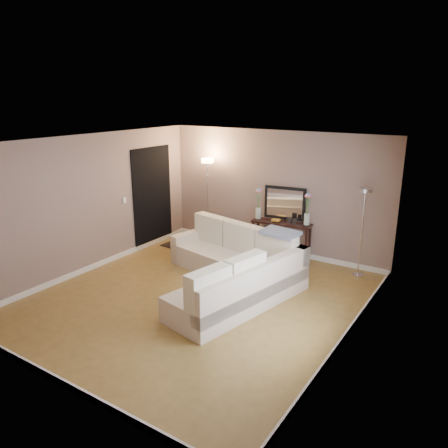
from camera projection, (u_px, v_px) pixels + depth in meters
The scene contains 23 objects.
floor at pixel (198, 298), 7.34m from camera, with size 5.00×5.50×0.01m, color olive.
ceiling at pixel (195, 141), 6.60m from camera, with size 5.00×5.50×0.01m, color white.
wall_back at pixel (275, 193), 9.19m from camera, with size 5.00×0.02×2.60m, color gray.
wall_front at pixel (46, 285), 4.75m from camera, with size 5.00×0.02×2.60m, color gray.
wall_left at pixel (90, 203), 8.28m from camera, with size 0.02×5.50×2.60m, color gray.
wall_right at pixel (352, 254), 5.66m from camera, with size 0.02×5.50×2.60m, color gray.
baseboard_back at pixel (272, 249), 9.53m from camera, with size 5.00×0.03×0.10m, color white.
baseboard_front at pixel (61, 381), 5.13m from camera, with size 5.00×0.03×0.10m, color white.
baseboard_left at pixel (97, 265), 8.63m from camera, with size 0.03×5.50×0.10m, color white.
baseboard_right at pixel (343, 338), 6.03m from camera, with size 0.03×5.50×0.10m, color white.
doorway at pixel (153, 197), 9.69m from camera, with size 0.02×1.20×2.20m, color black.
switch_plate at pixel (124, 200), 8.98m from camera, with size 0.02×0.08×0.12m, color white.
sectional_sofa at pixel (234, 268), 7.68m from camera, with size 2.82×3.06×0.95m.
throw_blanket at pixel (280, 233), 7.64m from camera, with size 0.68×0.39×0.05m, color slate.
console_table at pixel (278, 237), 9.11m from camera, with size 1.27×0.48×0.76m.
leaning_mirror at pixel (285, 203), 9.01m from camera, with size 0.87×0.14×0.69m.
table_decor at pixel (281, 220), 8.94m from camera, with size 0.53×0.13×0.12m.
flower_vase_left at pixel (258, 206), 9.12m from camera, with size 0.15×0.13×0.65m.
flower_vase_right at pixel (307, 211), 8.68m from camera, with size 0.15×0.13×0.65m.
floor_lamp_lit at pixel (208, 184), 9.72m from camera, with size 0.29×0.29×1.93m.
floor_lamp_unlit at pixel (363, 215), 7.91m from camera, with size 0.26×0.26×1.68m.
charcoal_rug at pixel (195, 245), 9.88m from camera, with size 1.26×0.95×0.02m, color black.
black_bag at pixel (184, 241), 9.89m from camera, with size 0.36×0.25×0.23m, color black.
Camera 1 is at (4.00, -5.36, 3.29)m, focal length 35.00 mm.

